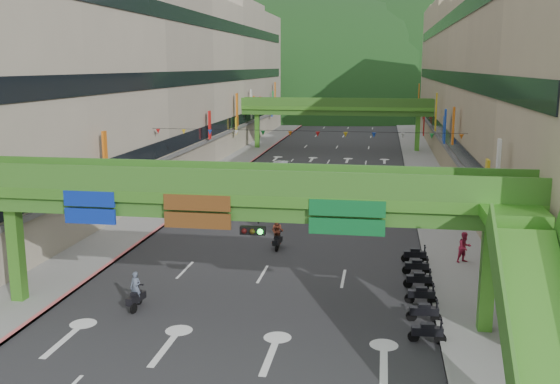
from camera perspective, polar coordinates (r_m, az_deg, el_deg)
The scene contains 23 objects.
ground at distance 24.37m, azimuth -7.21°, elevation -16.61°, with size 320.00×320.00×0.00m, color black.
road_slab at distance 71.76m, azimuth 4.16°, elevation 2.29°, with size 18.00×140.00×0.02m, color #28282B.
sidewalk_left at distance 73.55m, azimuth -4.41°, elevation 2.56°, with size 4.00×140.00×0.15m, color gray.
sidewalk_right at distance 71.62m, azimuth 12.97°, elevation 2.06°, with size 4.00×140.00×0.15m, color gray.
curb_left at distance 73.12m, azimuth -2.96°, elevation 2.54°, with size 0.20×140.00×0.18m, color #CC5959.
curb_right at distance 71.52m, azimuth 11.45°, elevation 2.13°, with size 0.20×140.00×0.18m, color gray.
building_row_left at distance 74.98m, azimuth -10.50°, elevation 9.79°, with size 12.80×95.00×19.00m.
building_row_right at distance 71.70m, azimuth 19.73°, elevation 9.24°, with size 12.80×95.00×19.00m.
overpass_near at distance 27.22m, azimuth -2.39°, elevation -1.77°, with size 28.00×12.27×7.10m.
overpass_far at distance 86.01m, azimuth 5.15°, elevation 7.42°, with size 28.00×2.20×7.10m.
hill_left at distance 182.18m, azimuth 2.64°, elevation 7.88°, with size 168.00×140.00×112.00m, color #1C4419.
hill_right at distance 201.75m, azimuth 14.79°, elevation 7.86°, with size 208.00×176.00×128.00m, color #1C4419.
bunting_string at distance 51.25m, azimuth 2.19°, elevation 5.34°, with size 26.00×0.36×0.47m.
scooter_rider_near at distance 30.84m, azimuth -13.04°, elevation -8.93°, with size 0.66×1.60×1.85m.
scooter_rider_mid at distance 39.46m, azimuth -0.23°, elevation -3.81°, with size 0.86×1.60×2.01m.
scooter_rider_left at distance 50.67m, azimuth -2.67°, elevation -0.41°, with size 1.02×1.60×2.02m.
scooter_rider_far at distance 63.07m, azimuth -1.13°, elevation 1.91°, with size 0.80×1.60×1.90m.
parked_scooter_row at distance 32.52m, azimuth 12.69°, elevation -8.43°, with size 1.60×11.55×1.08m.
car_silver at distance 65.84m, azimuth 0.07°, elevation 2.15°, with size 1.60×4.60×1.52m, color #B5B7BE.
car_yellow at distance 62.33m, azimuth 7.87°, elevation 1.46°, with size 1.65×4.11×1.40m, color orange.
pedestrian_red at distance 38.03m, azimuth 16.51°, elevation -5.08°, with size 0.88×0.69×1.81m, color #A9213F.
pedestrian_dark at distance 30.99m, azimuth 19.89°, elevation -9.09°, with size 1.07×0.44×1.82m, color #22252B.
pedestrian_blue at distance 61.58m, azimuth 12.43°, elevation 1.29°, with size 0.77×0.49×1.65m, color #292B4D.
Camera 1 is at (6.36, -20.56, 11.44)m, focal length 40.00 mm.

